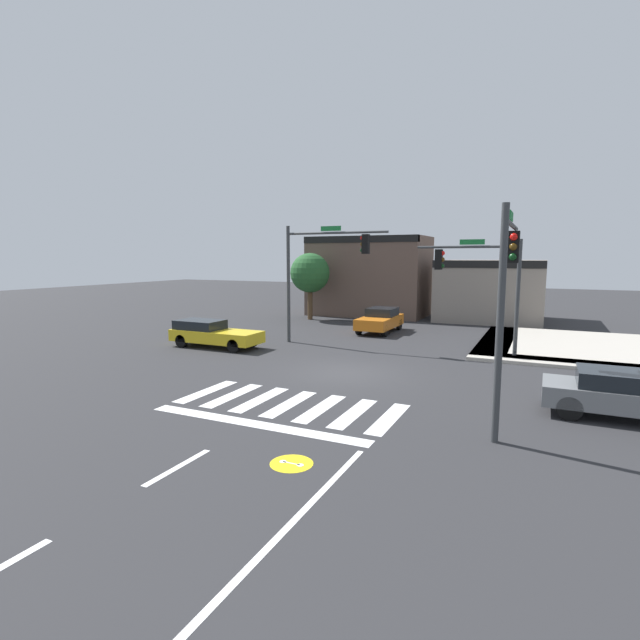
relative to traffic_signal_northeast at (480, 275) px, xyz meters
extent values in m
plane|color=#2B2B2D|center=(-4.27, -5.76, -3.73)|extent=(120.00, 120.00, 0.00)
cube|color=silver|center=(-7.48, -10.26, -3.72)|extent=(0.50, 2.88, 0.01)
cube|color=silver|center=(-6.41, -10.26, -3.72)|extent=(0.50, 2.88, 0.01)
cube|color=silver|center=(-5.34, -10.26, -3.72)|extent=(0.50, 2.88, 0.01)
cube|color=silver|center=(-4.27, -10.26, -3.72)|extent=(0.50, 2.88, 0.01)
cube|color=silver|center=(-3.20, -10.26, -3.72)|extent=(0.50, 2.88, 0.01)
cube|color=silver|center=(-2.13, -10.26, -3.72)|extent=(0.50, 2.88, 0.01)
cube|color=silver|center=(-1.06, -10.26, -3.72)|extent=(0.50, 2.88, 0.01)
cube|color=white|center=(-4.27, -12.26, -3.72)|extent=(6.80, 0.50, 0.01)
cube|color=white|center=(-4.27, -15.26, -3.72)|extent=(0.16, 2.00, 0.01)
cylinder|color=yellow|center=(-2.12, -14.05, -3.73)|extent=(0.97, 0.97, 0.01)
cylinder|color=white|center=(-2.34, -14.05, -3.72)|extent=(0.16, 0.16, 0.00)
cylinder|color=white|center=(-1.90, -14.05, -3.72)|extent=(0.16, 0.16, 0.00)
cube|color=white|center=(-2.12, -14.05, -3.72)|extent=(0.44, 0.04, 0.00)
cube|color=#B2AA9E|center=(4.73, -0.56, -3.65)|extent=(10.00, 1.60, 0.15)
cube|color=#B2AA9E|center=(0.53, 4.24, -3.65)|extent=(1.60, 10.00, 0.15)
cube|color=#B2AA9E|center=(4.73, 4.24, -3.65)|extent=(10.00, 10.00, 0.15)
cube|color=brown|center=(-9.84, 12.82, -0.68)|extent=(8.86, 5.16, 6.09)
cube|color=black|center=(-9.84, 10.44, 2.11)|extent=(8.86, 0.50, 0.50)
cube|color=gray|center=(-0.81, 13.68, -1.57)|extent=(7.12, 6.87, 4.32)
cube|color=black|center=(-0.81, 10.44, 0.34)|extent=(7.12, 0.50, 0.50)
cylinder|color=#383A3D|center=(1.64, 0.00, -1.07)|extent=(0.18, 0.18, 5.32)
cylinder|color=#383A3D|center=(-0.63, 0.00, 1.27)|extent=(4.53, 0.12, 0.12)
cube|color=black|center=(-1.89, 0.00, 0.69)|extent=(0.32, 0.32, 0.95)
sphere|color=red|center=(-1.72, 0.00, 0.99)|extent=(0.22, 0.22, 0.22)
sphere|color=#4C330C|center=(-1.72, 0.00, 0.69)|extent=(0.22, 0.22, 0.22)
sphere|color=#0C3814|center=(-1.72, 0.00, 0.40)|extent=(0.22, 0.22, 0.22)
cube|color=#197233|center=(-0.40, 0.00, 1.49)|extent=(1.10, 0.03, 0.24)
cylinder|color=#383A3D|center=(1.81, -10.80, -0.84)|extent=(0.18, 0.18, 5.79)
cylinder|color=#383A3D|center=(1.81, -8.66, 1.68)|extent=(0.12, 4.28, 0.12)
cube|color=black|center=(1.81, -7.27, 1.10)|extent=(0.32, 0.32, 0.95)
sphere|color=red|center=(1.81, -7.44, 1.40)|extent=(0.22, 0.22, 0.22)
sphere|color=#4C330C|center=(1.81, -7.44, 1.10)|extent=(0.22, 0.22, 0.22)
sphere|color=#0C3814|center=(1.81, -7.44, 0.81)|extent=(0.22, 0.22, 0.22)
cube|color=#197233|center=(1.81, -8.87, 1.90)|extent=(0.03, 1.10, 0.24)
cylinder|color=#383A3D|center=(-9.62, -0.64, -0.66)|extent=(0.18, 0.18, 6.15)
cylinder|color=#383A3D|center=(-6.89, -0.64, 2.01)|extent=(5.45, 0.12, 0.12)
cube|color=black|center=(-5.30, -0.64, 1.43)|extent=(0.32, 0.32, 0.95)
sphere|color=red|center=(-5.47, -0.64, 1.73)|extent=(0.22, 0.22, 0.22)
sphere|color=#4C330C|center=(-5.47, -0.64, 1.43)|extent=(0.22, 0.22, 0.22)
sphere|color=#0C3814|center=(-5.47, -0.64, 1.14)|extent=(0.22, 0.22, 0.22)
cube|color=#197233|center=(-7.17, -0.64, 2.23)|extent=(1.10, 0.03, 0.24)
cube|color=gold|center=(-12.16, -3.58, -3.15)|extent=(4.69, 1.76, 0.58)
cube|color=black|center=(-13.19, -3.58, -2.62)|extent=(2.34, 1.55, 0.46)
cylinder|color=black|center=(-10.57, -2.80, -3.40)|extent=(0.65, 0.22, 0.65)
cylinder|color=black|center=(-10.57, -4.35, -3.40)|extent=(0.65, 0.22, 0.65)
cylinder|color=black|center=(-13.76, -2.80, -3.40)|extent=(0.65, 0.22, 0.65)
cylinder|color=black|center=(-13.76, -4.35, -3.40)|extent=(0.65, 0.22, 0.65)
cube|color=slate|center=(5.06, -7.44, -3.12)|extent=(4.48, 1.78, 0.59)
cube|color=black|center=(4.84, -7.44, -2.60)|extent=(2.27, 1.56, 0.45)
cylinder|color=black|center=(3.53, -8.22, -3.38)|extent=(0.69, 0.22, 0.69)
cylinder|color=black|center=(3.53, -6.67, -3.38)|extent=(0.69, 0.22, 0.69)
cube|color=orange|center=(-6.26, 4.65, -3.09)|extent=(1.82, 4.23, 0.63)
cube|color=black|center=(-6.26, 5.10, -2.53)|extent=(1.60, 1.92, 0.49)
cylinder|color=black|center=(-5.46, 3.21, -3.37)|extent=(0.22, 0.72, 0.72)
cylinder|color=black|center=(-7.05, 3.21, -3.37)|extent=(0.22, 0.72, 0.72)
cylinder|color=black|center=(-5.46, 6.08, -3.37)|extent=(0.22, 0.72, 0.72)
cylinder|color=black|center=(-7.05, 6.08, -3.37)|extent=(0.22, 0.72, 0.72)
cylinder|color=#4C3823|center=(-12.77, 8.24, -2.33)|extent=(0.36, 0.36, 2.80)
sphere|color=#235628|center=(-12.77, 8.24, -0.33)|extent=(2.86, 2.86, 2.86)
camera|label=1|loc=(2.75, -22.88, 0.80)|focal=26.86mm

